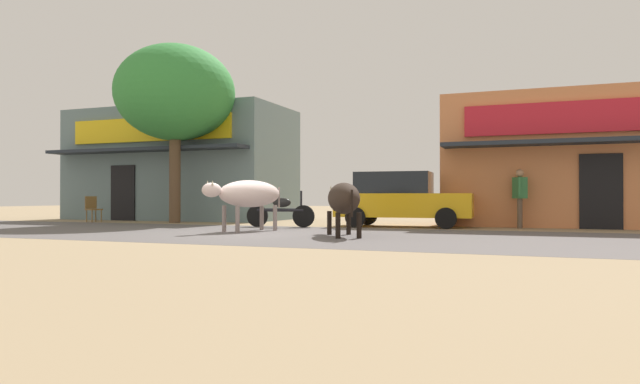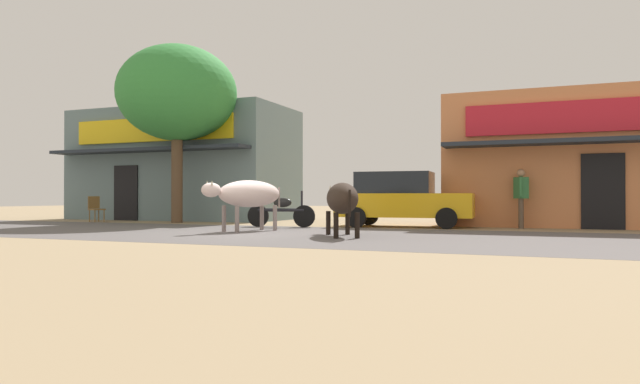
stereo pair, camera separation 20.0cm
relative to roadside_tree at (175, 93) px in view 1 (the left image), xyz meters
The scene contains 11 objects.
ground 7.82m from the roadside_tree, 40.02° to the right, with size 80.00×80.00×0.00m, color #9B8562.
asphalt_road 7.82m from the roadside_tree, 40.02° to the right, with size 72.00×6.57×0.00m, color #5A5554.
storefront_left_cafe 4.16m from the roadside_tree, 121.04° to the left, with size 8.73×4.97×4.38m.
storefront_right_club 13.26m from the roadside_tree, 13.19° to the left, with size 7.48×4.97×4.04m.
roadside_tree is the anchor object (origin of this frame).
parked_hatchback_car 8.70m from the roadside_tree, ahead, with size 4.09×2.00×1.64m.
parked_motorcycle 6.23m from the roadside_tree, 14.73° to the right, with size 2.08×0.35×1.08m.
cow_near_brown 6.78m from the roadside_tree, 35.94° to the right, with size 1.42×2.53×1.33m.
cow_far_dark 9.46m from the roadside_tree, 29.48° to the right, with size 1.59×2.38×1.22m.
pedestrian_by_shop 11.80m from the roadside_tree, ahead, with size 0.43×0.61×1.69m.
cafe_chair_near_tree 5.05m from the roadside_tree, 169.16° to the right, with size 0.55×0.55×0.92m.
Camera 1 is at (6.86, -12.47, 0.90)m, focal length 32.00 mm.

